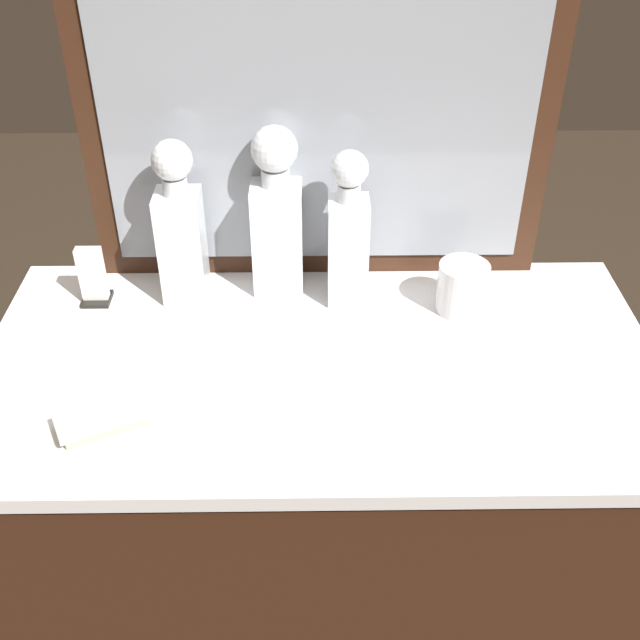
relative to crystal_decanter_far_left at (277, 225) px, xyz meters
name	(u,v)px	position (x,y,z in m)	size (l,w,h in m)	color
dresser	(320,526)	(0.07, -0.22, -0.55)	(1.12, 0.59, 0.84)	#381E11
dresser_mirror	(318,125)	(0.07, 0.05, 0.17)	(0.82, 0.03, 0.58)	#381E11
crystal_decanter_far_left	(277,225)	(0.00, 0.00, 0.00)	(0.09, 0.09, 0.31)	white
crystal_decanter_far_right	(348,243)	(0.12, -0.05, -0.01)	(0.07, 0.07, 0.29)	white
crystal_decanter_left	(181,237)	(-0.17, -0.03, 0.00)	(0.08, 0.08, 0.30)	white
crystal_tumbler_left	(462,289)	(0.33, -0.08, -0.08)	(0.09, 0.09, 0.09)	white
silver_brush_left	(103,419)	(-0.25, -0.38, -0.11)	(0.15, 0.11, 0.02)	#B7A88C
napkin_holder	(93,279)	(-0.33, -0.05, -0.08)	(0.05, 0.05, 0.11)	black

